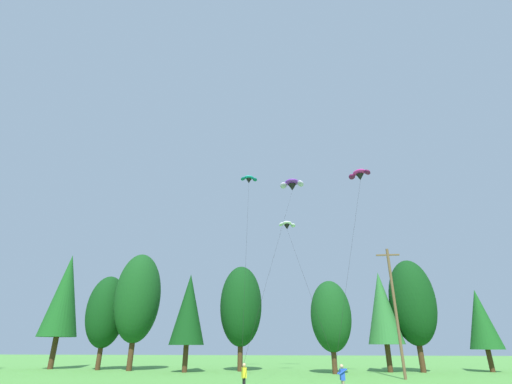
{
  "coord_description": "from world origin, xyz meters",
  "views": [
    {
      "loc": [
        2.0,
        -0.01,
        2.7
      ],
      "look_at": [
        -0.74,
        24.09,
        13.01
      ],
      "focal_mm": 25.41,
      "sensor_mm": 36.0,
      "label": 1
    }
  ],
  "objects_px": {
    "utility_pole": "(395,307)",
    "kite_flyer_mid": "(343,377)",
    "parafoil_kite_mid_magenta": "(360,175)",
    "parafoil_kite_far_teal": "(249,179)",
    "kite_flyer_near": "(244,375)",
    "parafoil_kite_high_purple": "(292,185)",
    "parafoil_kite_low_white": "(287,225)"
  },
  "relations": [
    {
      "from": "utility_pole",
      "to": "kite_flyer_near",
      "type": "xyz_separation_m",
      "value": [
        -12.48,
        -11.36,
        -5.03
      ]
    },
    {
      "from": "utility_pole",
      "to": "parafoil_kite_high_purple",
      "type": "relative_size",
      "value": 0.5
    },
    {
      "from": "kite_flyer_mid",
      "to": "parafoil_kite_mid_magenta",
      "type": "relative_size",
      "value": 0.09
    },
    {
      "from": "kite_flyer_mid",
      "to": "parafoil_kite_low_white",
      "type": "height_order",
      "value": "parafoil_kite_low_white"
    },
    {
      "from": "utility_pole",
      "to": "kite_flyer_mid",
      "type": "xyz_separation_m",
      "value": [
        -6.54,
        -12.24,
        -5.02
      ]
    },
    {
      "from": "parafoil_kite_far_teal",
      "to": "parafoil_kite_high_purple",
      "type": "bearing_deg",
      "value": 17.39
    },
    {
      "from": "utility_pole",
      "to": "parafoil_kite_mid_magenta",
      "type": "xyz_separation_m",
      "value": [
        -1.76,
        -0.16,
        13.64
      ]
    },
    {
      "from": "parafoil_kite_far_teal",
      "to": "utility_pole",
      "type": "bearing_deg",
      "value": -28.24
    },
    {
      "from": "parafoil_kite_mid_magenta",
      "to": "parafoil_kite_far_teal",
      "type": "height_order",
      "value": "parafoil_kite_far_teal"
    },
    {
      "from": "parafoil_kite_far_teal",
      "to": "parafoil_kite_mid_magenta",
      "type": "bearing_deg",
      "value": -31.86
    },
    {
      "from": "kite_flyer_near",
      "to": "parafoil_kite_high_purple",
      "type": "height_order",
      "value": "parafoil_kite_high_purple"
    },
    {
      "from": "parafoil_kite_high_purple",
      "to": "parafoil_kite_low_white",
      "type": "height_order",
      "value": "parafoil_kite_high_purple"
    },
    {
      "from": "parafoil_kite_high_purple",
      "to": "parafoil_kite_low_white",
      "type": "xyz_separation_m",
      "value": [
        -0.73,
        -5.91,
        -7.74
      ]
    },
    {
      "from": "kite_flyer_near",
      "to": "parafoil_kite_low_white",
      "type": "height_order",
      "value": "parafoil_kite_low_white"
    },
    {
      "from": "parafoil_kite_low_white",
      "to": "kite_flyer_mid",
      "type": "bearing_deg",
      "value": -78.47
    },
    {
      "from": "utility_pole",
      "to": "kite_flyer_mid",
      "type": "bearing_deg",
      "value": -118.12
    },
    {
      "from": "kite_flyer_mid",
      "to": "parafoil_kite_high_purple",
      "type": "relative_size",
      "value": 0.07
    },
    {
      "from": "parafoil_kite_low_white",
      "to": "parafoil_kite_far_teal",
      "type": "bearing_deg",
      "value": 141.14
    },
    {
      "from": "kite_flyer_mid",
      "to": "parafoil_kite_far_teal",
      "type": "distance_m",
      "value": 31.47
    },
    {
      "from": "kite_flyer_near",
      "to": "parafoil_kite_high_purple",
      "type": "bearing_deg",
      "value": 80.97
    },
    {
      "from": "parafoil_kite_high_purple",
      "to": "parafoil_kite_far_teal",
      "type": "height_order",
      "value": "parafoil_kite_far_teal"
    },
    {
      "from": "utility_pole",
      "to": "parafoil_kite_high_purple",
      "type": "height_order",
      "value": "parafoil_kite_high_purple"
    },
    {
      "from": "kite_flyer_near",
      "to": "parafoil_kite_far_teal",
      "type": "height_order",
      "value": "parafoil_kite_far_teal"
    },
    {
      "from": "kite_flyer_near",
      "to": "kite_flyer_mid",
      "type": "distance_m",
      "value": 6.0
    },
    {
      "from": "kite_flyer_mid",
      "to": "parafoil_kite_far_teal",
      "type": "height_order",
      "value": "parafoil_kite_far_teal"
    },
    {
      "from": "utility_pole",
      "to": "parafoil_kite_high_purple",
      "type": "distance_m",
      "value": 21.88
    },
    {
      "from": "utility_pole",
      "to": "parafoil_kite_mid_magenta",
      "type": "distance_m",
      "value": 13.75
    },
    {
      "from": "parafoil_kite_mid_magenta",
      "to": "parafoil_kite_far_teal",
      "type": "xyz_separation_m",
      "value": [
        -13.15,
        8.17,
        3.93
      ]
    },
    {
      "from": "parafoil_kite_mid_magenta",
      "to": "parafoil_kite_low_white",
      "type": "xyz_separation_m",
      "value": [
        -8.07,
        4.08,
        -4.08
      ]
    },
    {
      "from": "parafoil_kite_far_teal",
      "to": "kite_flyer_near",
      "type": "bearing_deg",
      "value": -82.84
    },
    {
      "from": "utility_pole",
      "to": "parafoil_kite_far_teal",
      "type": "bearing_deg",
      "value": 151.76
    },
    {
      "from": "kite_flyer_near",
      "to": "parafoil_kite_far_teal",
      "type": "xyz_separation_m",
      "value": [
        -2.43,
        19.37,
        22.6
      ]
    }
  ]
}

